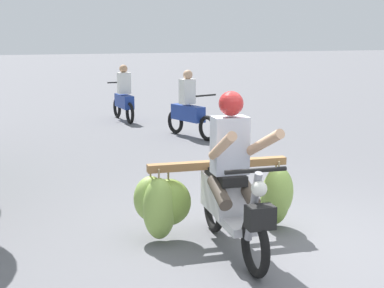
% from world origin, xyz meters
% --- Properties ---
extents(ground_plane, '(120.00, 120.00, 0.00)m').
position_xyz_m(ground_plane, '(0.00, 0.00, 0.00)').
color(ground_plane, slate).
extents(motorbike_main_loaded, '(1.78, 1.75, 1.58)m').
position_xyz_m(motorbike_main_loaded, '(-0.57, 0.57, 0.52)').
color(motorbike_main_loaded, black).
rests_on(motorbike_main_loaded, ground).
extents(motorbike_distant_ahead_left, '(0.62, 1.59, 1.40)m').
position_xyz_m(motorbike_distant_ahead_left, '(1.53, 6.23, 0.57)').
color(motorbike_distant_ahead_left, black).
rests_on(motorbike_distant_ahead_left, ground).
extents(motorbike_distant_ahead_right, '(0.50, 1.62, 1.40)m').
position_xyz_m(motorbike_distant_ahead_right, '(0.89, 8.84, 0.57)').
color(motorbike_distant_ahead_right, black).
rests_on(motorbike_distant_ahead_right, ground).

